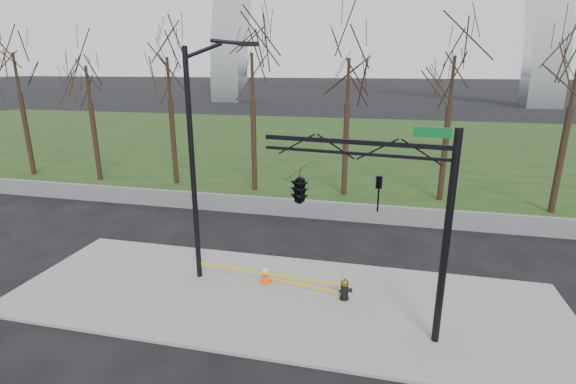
% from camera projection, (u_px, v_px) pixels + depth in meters
% --- Properties ---
extents(ground, '(500.00, 500.00, 0.00)m').
position_uv_depth(ground, '(281.00, 300.00, 13.93)').
color(ground, black).
rests_on(ground, ground).
extents(sidewalk, '(18.00, 6.00, 0.10)m').
position_uv_depth(sidewalk, '(281.00, 299.00, 13.92)').
color(sidewalk, gray).
rests_on(sidewalk, ground).
extents(grass_strip, '(120.00, 40.00, 0.06)m').
position_uv_depth(grass_strip, '(354.00, 143.00, 41.91)').
color(grass_strip, '#1B3513').
rests_on(grass_strip, ground).
extents(guardrail, '(60.00, 0.30, 0.90)m').
position_uv_depth(guardrail, '(320.00, 210.00, 21.26)').
color(guardrail, '#59595B').
rests_on(guardrail, ground).
extents(tree_row, '(36.67, 4.00, 9.12)m').
position_uv_depth(tree_row, '(253.00, 116.00, 24.82)').
color(tree_row, black).
rests_on(tree_row, ground).
extents(fire_hydrant, '(0.47, 0.30, 0.75)m').
position_uv_depth(fire_hydrant, '(345.00, 289.00, 13.72)').
color(fire_hydrant, black).
rests_on(fire_hydrant, sidewalk).
extents(traffic_cone, '(0.44, 0.44, 0.67)m').
position_uv_depth(traffic_cone, '(265.00, 274.00, 14.79)').
color(traffic_cone, '#FF4A0D').
rests_on(traffic_cone, sidewalk).
extents(street_light, '(2.34, 0.81, 8.21)m').
position_uv_depth(street_light, '(198.00, 151.00, 14.01)').
color(street_light, black).
rests_on(street_light, ground).
extents(traffic_signal_mast, '(5.07, 2.53, 6.00)m').
position_uv_depth(traffic_signal_mast, '(326.00, 189.00, 11.67)').
color(traffic_signal_mast, black).
rests_on(traffic_signal_mast, ground).
extents(caution_tape, '(5.26, 0.49, 0.39)m').
position_uv_depth(caution_tape, '(280.00, 278.00, 14.38)').
color(caution_tape, gold).
rests_on(caution_tape, ground).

